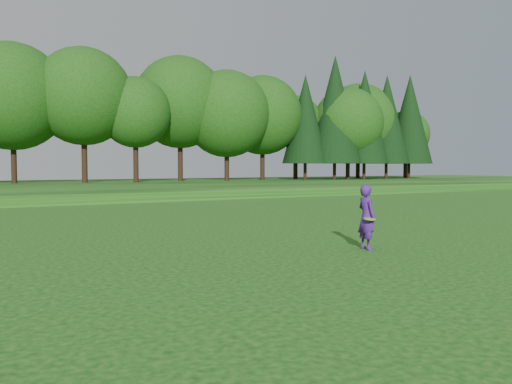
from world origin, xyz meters
TOP-DOWN VIEW (x-y plane):
  - ground at (0.00, 0.00)m, footprint 140.00×140.00m
  - berm at (0.00, 34.00)m, footprint 130.00×30.00m
  - walking_path at (0.00, 20.00)m, footprint 130.00×1.60m
  - treeline at (0.00, 38.00)m, footprint 104.00×7.00m
  - woman at (4.17, 0.71)m, footprint 0.49×0.72m

SIDE VIEW (x-z plane):
  - ground at x=0.00m, z-range 0.00..0.00m
  - walking_path at x=0.00m, z-range 0.00..0.04m
  - berm at x=0.00m, z-range 0.00..0.60m
  - woman at x=4.17m, z-range 0.00..1.64m
  - treeline at x=0.00m, z-range 0.60..15.60m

